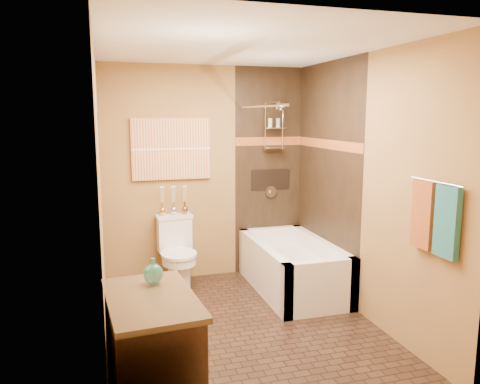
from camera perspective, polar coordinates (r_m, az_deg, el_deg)
name	(u,v)px	position (r m, az deg, el deg)	size (l,w,h in m)	color
floor	(243,327)	(4.48, 0.37, -16.16)	(3.00, 3.00, 0.00)	black
wall_left	(101,201)	(3.93, -16.59, -1.02)	(0.02, 3.00, 2.50)	#A0793E
wall_right	(364,188)	(4.59, 14.87, 0.51)	(0.02, 3.00, 2.50)	#A0793E
wall_back	(206,173)	(5.54, -4.11, 2.27)	(2.40, 0.02, 2.50)	#A0793E
wall_front	(319,235)	(2.73, 9.56, -5.21)	(2.40, 0.02, 2.50)	#A0793E
ceiling	(243,46)	(4.09, 0.41, 17.35)	(3.00, 3.00, 0.00)	silver
alcove_tile_back	(269,171)	(5.75, 3.50, 2.52)	(0.85, 0.01, 2.50)	black
alcove_tile_right	(327,178)	(5.24, 10.52, 1.72)	(0.01, 1.50, 2.50)	black
mosaic_band_back	(269,141)	(5.70, 3.57, 6.20)	(0.85, 0.01, 0.10)	maroon
mosaic_band_right	(327,144)	(5.20, 10.54, 5.76)	(0.01, 1.50, 0.10)	maroon
alcove_niche	(271,179)	(5.76, 3.74, 1.54)	(0.50, 0.01, 0.25)	black
shower_fixtures	(274,138)	(5.62, 4.17, 6.62)	(0.24, 0.33, 1.16)	silver
curtain_rod	(259,106)	(4.88, 2.38, 10.38)	(0.03, 0.03, 1.55)	silver
towel_bar	(436,182)	(3.69, 22.79, 1.12)	(0.02, 0.02, 0.55)	silver
towel_teal	(447,222)	(3.64, 23.93, -3.37)	(0.05, 0.22, 0.52)	#216771
towel_rust	(423,215)	(3.84, 21.43, -2.59)	(0.05, 0.22, 0.52)	#98471B
sunset_painting	(171,149)	(5.42, -8.38, 5.21)	(0.90, 0.04, 0.70)	#CA5D2F
vanity_mirror	(101,188)	(2.91, -16.57, 0.43)	(0.01, 1.00, 0.90)	white
bathtub	(292,271)	(5.31, 6.39, -9.50)	(0.80, 1.50, 0.55)	white
toilet	(177,252)	(5.36, -7.68, -7.28)	(0.42, 0.61, 0.80)	white
vanity	(152,354)	(3.27, -10.73, -18.83)	(0.61, 0.93, 0.79)	black
teal_bottle	(153,271)	(3.30, -10.55, -9.44)	(0.14, 0.14, 0.22)	#2A7F6B
bud_vases	(174,200)	(5.40, -8.11, -0.93)	(0.33, 0.07, 0.32)	gold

